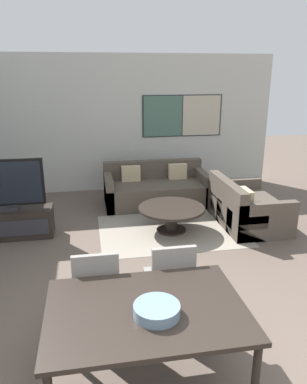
# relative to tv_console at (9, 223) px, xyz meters

# --- Properties ---
(wall_back) EXTENTS (6.60, 0.09, 2.80)m
(wall_back) POSITION_rel_tv_console_xyz_m (1.98, 2.20, 1.18)
(wall_back) COLOR silver
(wall_back) RESTS_ON ground_plane
(area_rug) EXTENTS (2.29, 1.64, 0.01)m
(area_rug) POSITION_rel_tv_console_xyz_m (2.52, -0.22, -0.22)
(area_rug) COLOR gray
(area_rug) RESTS_ON ground_plane
(tv_console) EXTENTS (1.33, 0.45, 0.44)m
(tv_console) POSITION_rel_tv_console_xyz_m (0.00, 0.00, 0.00)
(tv_console) COLOR black
(tv_console) RESTS_ON ground_plane
(television) EXTENTS (1.17, 0.20, 0.79)m
(television) POSITION_rel_tv_console_xyz_m (-0.00, 0.00, 0.61)
(television) COLOR #2D2D33
(television) RESTS_ON tv_console
(sofa_main) EXTENTS (1.96, 0.95, 0.77)m
(sofa_main) POSITION_rel_tv_console_xyz_m (2.52, 1.17, 0.04)
(sofa_main) COLOR #51473D
(sofa_main) RESTS_ON ground_plane
(sofa_side) EXTENTS (0.95, 1.42, 0.77)m
(sofa_side) POSITION_rel_tv_console_xyz_m (3.77, -0.17, 0.04)
(sofa_side) COLOR #51473D
(sofa_side) RESTS_ON ground_plane
(coffee_table) EXTENTS (1.05, 1.05, 0.40)m
(coffee_table) POSITION_rel_tv_console_xyz_m (2.52, -0.22, 0.08)
(coffee_table) COLOR black
(coffee_table) RESTS_ON ground_plane
(dining_table) EXTENTS (1.53, 1.07, 0.73)m
(dining_table) POSITION_rel_tv_console_xyz_m (1.64, -3.21, 0.44)
(dining_table) COLOR black
(dining_table) RESTS_ON ground_plane
(dining_chair_left) EXTENTS (0.46, 0.46, 0.90)m
(dining_chair_left) POSITION_rel_tv_console_xyz_m (1.27, -2.47, 0.29)
(dining_chair_left) COLOR gray
(dining_chair_left) RESTS_ON ground_plane
(dining_chair_centre) EXTENTS (0.46, 0.46, 0.90)m
(dining_chair_centre) POSITION_rel_tv_console_xyz_m (2.00, -2.45, 0.29)
(dining_chair_centre) COLOR gray
(dining_chair_centre) RESTS_ON ground_plane
(fruit_bowl) EXTENTS (0.35, 0.35, 0.09)m
(fruit_bowl) POSITION_rel_tv_console_xyz_m (1.70, -3.32, 0.56)
(fruit_bowl) COLOR slate
(fruit_bowl) RESTS_ON dining_table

